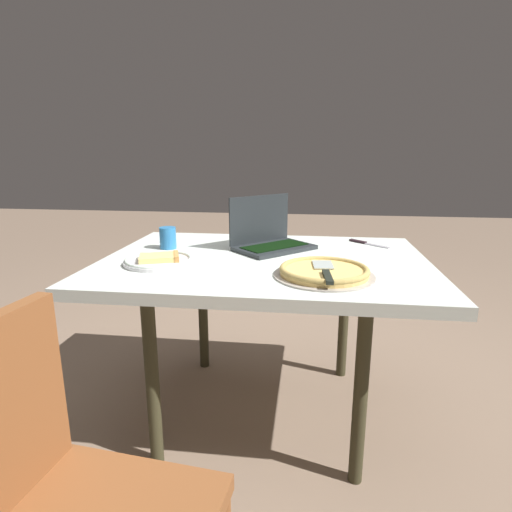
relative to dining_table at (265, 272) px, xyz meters
name	(u,v)px	position (x,y,z in m)	size (l,w,h in m)	color
ground_plane	(264,411)	(0.00, 0.00, -0.66)	(12.00, 12.00, 0.00)	#7F6855
dining_table	(265,272)	(0.00, 0.00, 0.00)	(1.31, 0.96, 0.71)	silver
laptop	(269,238)	(0.00, -0.17, 0.11)	(0.39, 0.39, 0.23)	#22272A
pizza_plate	(159,260)	(0.40, 0.14, 0.07)	(0.27, 0.27, 0.04)	silver
pizza_tray	(324,271)	(-0.23, 0.23, 0.08)	(0.35, 0.35, 0.04)	#AAA197
table_knife	(365,243)	(-0.44, -0.33, 0.06)	(0.17, 0.16, 0.01)	#BAB5C2
drink_cup	(168,238)	(0.45, -0.12, 0.11)	(0.07, 0.07, 0.10)	#2C77B9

